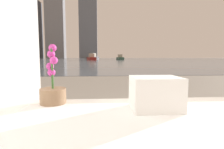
% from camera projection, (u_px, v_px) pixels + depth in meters
% --- Properties ---
extents(potted_orchid, '(0.14, 0.14, 0.33)m').
position_uv_depth(potted_orchid, '(53.00, 89.00, 0.96)').
color(potted_orchid, '#8C6B4C').
rests_on(potted_orchid, bathtub).
extents(towel_stack, '(0.23, 0.19, 0.16)m').
position_uv_depth(towel_stack, '(155.00, 93.00, 0.85)').
color(towel_stack, white).
rests_on(towel_stack, bathtub).
extents(harbor_water, '(180.00, 110.00, 0.01)m').
position_uv_depth(harbor_water, '(102.00, 59.00, 61.75)').
color(harbor_water, slate).
rests_on(harbor_water, ground_plane).
extents(harbor_boat_0, '(2.09, 5.73, 2.13)m').
position_uv_depth(harbor_boat_0, '(31.00, 57.00, 80.13)').
color(harbor_boat_0, navy).
rests_on(harbor_boat_0, harbor_water).
extents(harbor_boat_1, '(3.64, 5.18, 1.85)m').
position_uv_depth(harbor_boat_1, '(93.00, 57.00, 49.55)').
color(harbor_boat_1, '#4C4C51').
rests_on(harbor_boat_1, harbor_water).
extents(harbor_boat_2, '(2.49, 4.37, 1.55)m').
position_uv_depth(harbor_boat_2, '(91.00, 58.00, 41.42)').
color(harbor_boat_2, maroon).
rests_on(harbor_boat_2, harbor_water).
extents(harbor_boat_3, '(2.68, 4.14, 1.47)m').
position_uv_depth(harbor_boat_3, '(17.00, 59.00, 27.01)').
color(harbor_boat_3, '#2D2D33').
rests_on(harbor_boat_3, harbor_water).
extents(harbor_boat_5, '(1.85, 4.17, 1.51)m').
position_uv_depth(harbor_boat_5, '(120.00, 58.00, 49.12)').
color(harbor_boat_5, '#335647').
rests_on(harbor_boat_5, harbor_water).
extents(skyline_tower_0, '(8.18, 8.34, 36.15)m').
position_uv_depth(skyline_tower_0, '(34.00, 30.00, 112.89)').
color(skyline_tower_0, slate).
rests_on(skyline_tower_0, ground_plane).
extents(skyline_tower_1, '(11.06, 10.41, 40.93)m').
position_uv_depth(skyline_tower_1, '(56.00, 27.00, 113.48)').
color(skyline_tower_1, slate).
rests_on(skyline_tower_1, ground_plane).
extents(skyline_tower_2, '(11.62, 7.35, 52.51)m').
position_uv_depth(skyline_tower_2, '(88.00, 18.00, 114.22)').
color(skyline_tower_2, slate).
rests_on(skyline_tower_2, ground_plane).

